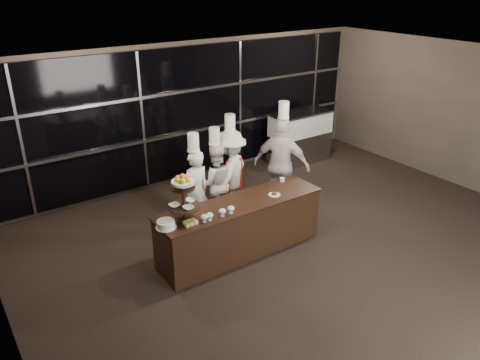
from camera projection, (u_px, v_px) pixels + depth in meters
room at (372, 194)px, 6.39m from camera, size 10.00×10.00×10.00m
window_wall at (194, 112)px, 10.09m from camera, size 8.60×0.10×2.80m
buffet_counter at (240, 227)px, 7.63m from camera, size 2.84×0.74×0.92m
display_stand at (184, 194)px, 6.76m from camera, size 0.48×0.48×0.74m
compotes at (217, 213)px, 6.95m from camera, size 0.58×0.11×0.12m
layer_cake at (166, 224)px, 6.69m from camera, size 0.30×0.30×0.11m
pastry_squares at (190, 223)px, 6.79m from camera, size 0.20×0.13×0.05m
small_plate at (274, 194)px, 7.69m from camera, size 0.20×0.20×0.05m
chef_cup at (282, 180)px, 8.18m from camera, size 0.08×0.08×0.07m
display_case at (300, 135)px, 11.28m from camera, size 1.52×0.66×1.24m
chef_a at (195, 191)px, 8.08m from camera, size 0.61×0.45×1.86m
chef_b at (215, 182)px, 8.55m from camera, size 0.88×0.79×1.80m
chef_c at (230, 173)px, 8.74m from camera, size 1.24×1.12×1.97m
chef_d at (282, 165)px, 8.84m from camera, size 0.98×1.16×2.16m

